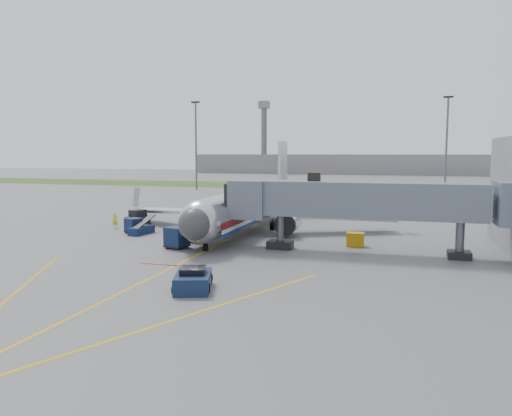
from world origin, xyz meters
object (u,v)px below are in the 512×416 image
(airliner, at_px, (250,206))
(pushback_tug, at_px, (193,280))
(ramp_worker, at_px, (115,220))
(baggage_tug, at_px, (138,219))
(belt_loader, at_px, (142,230))

(airliner, height_order, pushback_tug, airliner)
(ramp_worker, bearing_deg, airliner, -4.22)
(baggage_tug, relative_size, belt_loader, 0.77)
(airliner, height_order, baggage_tug, airliner)
(airliner, distance_m, baggage_tug, 13.60)
(pushback_tug, relative_size, ramp_worker, 2.29)
(pushback_tug, bearing_deg, baggage_tug, 126.27)
(airliner, bearing_deg, ramp_worker, -166.82)
(baggage_tug, bearing_deg, ramp_worker, -128.07)
(pushback_tug, xyz_separation_m, belt_loader, (-14.00, 18.52, -0.14))
(airliner, height_order, belt_loader, airliner)
(pushback_tug, bearing_deg, belt_loader, 127.07)
(airliner, xyz_separation_m, ramp_worker, (-15.12, -3.54, -1.78))
(baggage_tug, bearing_deg, pushback_tug, -53.73)
(airliner, bearing_deg, baggage_tug, -174.20)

